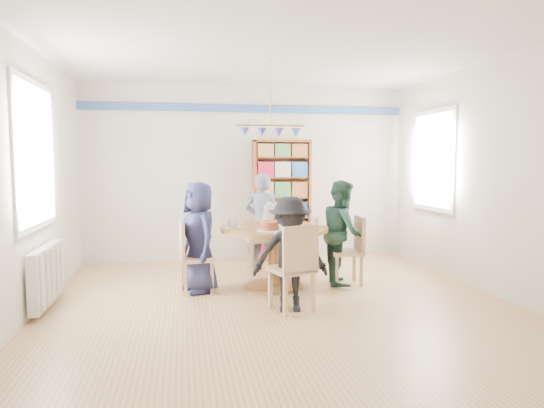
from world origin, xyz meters
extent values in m
plane|color=tan|center=(0.00, 0.00, 0.00)|extent=(5.00, 5.00, 0.00)
plane|color=white|center=(0.00, 0.00, 2.70)|extent=(5.00, 5.00, 0.00)
plane|color=silver|center=(0.00, 2.50, 1.35)|extent=(5.00, 0.00, 5.00)
plane|color=silver|center=(0.00, -2.50, 1.35)|extent=(5.00, 0.00, 5.00)
plane|color=silver|center=(-2.50, 0.00, 1.35)|extent=(0.00, 5.00, 5.00)
plane|color=silver|center=(2.50, 0.00, 1.35)|extent=(0.00, 5.00, 5.00)
cube|color=#2F4B82|center=(0.00, 2.48, 2.35)|extent=(5.00, 0.02, 0.12)
cube|color=white|center=(-2.48, 0.30, 1.60)|extent=(0.03, 1.32, 1.52)
cube|color=white|center=(-2.46, 0.30, 1.60)|extent=(0.01, 1.20, 1.40)
cube|color=white|center=(2.48, 1.30, 1.55)|extent=(0.03, 1.12, 1.42)
cube|color=white|center=(2.46, 1.30, 1.55)|extent=(0.01, 1.00, 1.30)
cylinder|color=gold|center=(0.00, 0.50, 2.33)|extent=(0.01, 0.01, 0.75)
cylinder|color=gold|center=(0.00, 0.50, 1.95)|extent=(0.80, 0.02, 0.02)
cone|color=#3E4AB0|center=(-0.30, 0.50, 1.87)|extent=(0.11, 0.11, 0.10)
cone|color=#3E4AB0|center=(-0.10, 0.50, 1.87)|extent=(0.11, 0.11, 0.10)
cone|color=#3E4AB0|center=(0.10, 0.50, 1.87)|extent=(0.11, 0.11, 0.10)
cone|color=#3E4AB0|center=(0.30, 0.50, 1.87)|extent=(0.11, 0.11, 0.10)
cube|color=silver|center=(-2.42, 0.30, 0.35)|extent=(0.10, 1.00, 0.60)
cube|color=silver|center=(-2.36, -0.10, 0.35)|extent=(0.02, 0.06, 0.56)
cube|color=silver|center=(-2.36, 0.10, 0.35)|extent=(0.02, 0.06, 0.56)
cube|color=silver|center=(-2.36, 0.30, 0.35)|extent=(0.02, 0.06, 0.56)
cube|color=silver|center=(-2.36, 0.50, 0.35)|extent=(0.02, 0.06, 0.56)
cube|color=silver|center=(-2.36, 0.70, 0.35)|extent=(0.02, 0.06, 0.56)
cylinder|color=brown|center=(0.08, 0.67, 0.72)|extent=(1.30, 1.30, 0.05)
cylinder|color=brown|center=(0.08, 0.67, 0.35)|extent=(0.16, 0.16, 0.70)
cylinder|color=brown|center=(0.08, 0.67, 0.02)|extent=(0.70, 0.70, 0.04)
cube|color=#D4AE82|center=(-0.85, 0.63, 0.40)|extent=(0.41, 0.41, 0.04)
cube|color=#D4AE82|center=(-1.02, 0.61, 0.63)|extent=(0.07, 0.38, 0.45)
cube|color=#D4AE82|center=(-0.69, 0.49, 0.19)|extent=(0.04, 0.04, 0.38)
cube|color=#D4AE82|center=(-0.71, 0.79, 0.19)|extent=(0.04, 0.04, 0.38)
cube|color=#D4AE82|center=(-0.99, 0.46, 0.19)|extent=(0.04, 0.04, 0.38)
cube|color=#D4AE82|center=(-1.02, 0.77, 0.19)|extent=(0.04, 0.04, 0.38)
cube|color=#D4AE82|center=(0.99, 0.67, 0.41)|extent=(0.40, 0.40, 0.05)
cube|color=#D4AE82|center=(1.16, 0.66, 0.63)|extent=(0.06, 0.38, 0.45)
cube|color=#D4AE82|center=(0.85, 0.83, 0.19)|extent=(0.04, 0.04, 0.39)
cube|color=#D4AE82|center=(0.83, 0.53, 0.19)|extent=(0.04, 0.04, 0.39)
cube|color=#D4AE82|center=(1.15, 0.81, 0.19)|extent=(0.04, 0.04, 0.39)
cube|color=#D4AE82|center=(1.13, 0.51, 0.19)|extent=(0.04, 0.04, 0.39)
cube|color=#D4AE82|center=(0.08, 1.59, 0.45)|extent=(0.42, 0.42, 0.05)
cube|color=#D4AE82|center=(0.08, 1.78, 0.70)|extent=(0.42, 0.04, 0.50)
cube|color=#D4AE82|center=(-0.09, 1.42, 0.22)|extent=(0.04, 0.04, 0.43)
cube|color=#D4AE82|center=(0.25, 1.42, 0.22)|extent=(0.04, 0.04, 0.43)
cube|color=#D4AE82|center=(-0.09, 1.76, 0.22)|extent=(0.04, 0.04, 0.43)
cube|color=#D4AE82|center=(0.25, 1.76, 0.22)|extent=(0.04, 0.04, 0.43)
cube|color=#D4AE82|center=(0.09, -0.25, 0.43)|extent=(0.50, 0.50, 0.05)
cube|color=#D4AE82|center=(0.14, -0.42, 0.67)|extent=(0.39, 0.15, 0.48)
cube|color=#D4AE82|center=(0.19, -0.04, 0.20)|extent=(0.05, 0.05, 0.41)
cube|color=#D4AE82|center=(-0.12, -0.14, 0.20)|extent=(0.05, 0.05, 0.41)
cube|color=#D4AE82|center=(0.29, -0.35, 0.20)|extent=(0.05, 0.05, 0.41)
cube|color=#D4AE82|center=(-0.02, -0.45, 0.20)|extent=(0.05, 0.05, 0.41)
imported|color=#1C1E3E|center=(-0.82, 0.66, 0.65)|extent=(0.61, 0.74, 1.30)
imported|color=#1B372B|center=(0.96, 0.72, 0.65)|extent=(0.60, 0.71, 1.30)
imported|color=gray|center=(0.08, 1.57, 0.69)|extent=(0.59, 0.49, 1.38)
imported|color=black|center=(0.07, -0.26, 0.59)|extent=(0.82, 0.54, 1.18)
cube|color=brown|center=(0.08, 2.34, 0.93)|extent=(0.04, 0.27, 1.87)
cube|color=brown|center=(0.93, 2.34, 0.93)|extent=(0.04, 0.27, 1.87)
cube|color=brown|center=(0.51, 2.34, 1.85)|extent=(0.89, 0.27, 0.04)
cube|color=brown|center=(0.51, 2.34, 0.03)|extent=(0.89, 0.27, 0.05)
cube|color=brown|center=(0.51, 2.46, 0.93)|extent=(0.89, 0.02, 1.87)
cube|color=brown|center=(0.51, 2.34, 0.36)|extent=(0.84, 0.25, 0.02)
cube|color=brown|center=(0.51, 2.34, 0.67)|extent=(0.84, 0.25, 0.02)
cube|color=brown|center=(0.51, 2.34, 0.98)|extent=(0.84, 0.25, 0.02)
cube|color=brown|center=(0.51, 2.34, 1.29)|extent=(0.84, 0.25, 0.02)
cube|color=brown|center=(0.51, 2.34, 1.60)|extent=(0.84, 0.25, 0.02)
cube|color=#A61935|center=(0.24, 2.32, 0.17)|extent=(0.25, 0.20, 0.23)
cube|color=silver|center=(0.51, 2.32, 0.17)|extent=(0.25, 0.20, 0.23)
cube|color=#264E8B|center=(0.77, 2.32, 0.17)|extent=(0.25, 0.20, 0.23)
cube|color=#B07A46|center=(0.24, 2.32, 0.48)|extent=(0.25, 0.20, 0.23)
cube|color=#417542|center=(0.51, 2.32, 0.48)|extent=(0.25, 0.20, 0.23)
cube|color=brown|center=(0.77, 2.32, 0.48)|extent=(0.25, 0.20, 0.23)
cube|color=#A61935|center=(0.24, 2.32, 0.79)|extent=(0.25, 0.20, 0.23)
cube|color=silver|center=(0.51, 2.32, 0.79)|extent=(0.25, 0.20, 0.23)
cube|color=#264E8B|center=(0.77, 2.32, 0.79)|extent=(0.25, 0.20, 0.23)
cube|color=#B07A46|center=(0.24, 2.32, 1.10)|extent=(0.25, 0.20, 0.23)
cube|color=#417542|center=(0.51, 2.32, 1.10)|extent=(0.25, 0.20, 0.23)
cube|color=brown|center=(0.77, 2.32, 1.10)|extent=(0.25, 0.20, 0.23)
cube|color=#A61935|center=(0.24, 2.32, 1.42)|extent=(0.25, 0.20, 0.23)
cube|color=silver|center=(0.51, 2.32, 1.42)|extent=(0.25, 0.20, 0.23)
cube|color=#264E8B|center=(0.77, 2.32, 1.42)|extent=(0.25, 0.20, 0.23)
cube|color=#B07A46|center=(0.24, 2.32, 1.71)|extent=(0.25, 0.20, 0.19)
cube|color=#417542|center=(0.51, 2.32, 1.71)|extent=(0.25, 0.20, 0.19)
cube|color=brown|center=(0.77, 2.32, 1.71)|extent=(0.25, 0.20, 0.19)
cylinder|color=white|center=(0.03, 0.76, 0.88)|extent=(0.13, 0.13, 0.25)
sphere|color=white|center=(0.03, 0.76, 1.00)|extent=(0.09, 0.09, 0.09)
cylinder|color=silver|center=(0.21, 0.80, 0.90)|extent=(0.07, 0.07, 0.29)
cylinder|color=#3E4AB0|center=(0.21, 0.80, 1.05)|extent=(0.03, 0.03, 0.03)
cylinder|color=white|center=(0.13, 0.97, 0.76)|extent=(0.31, 0.31, 0.01)
cylinder|color=brown|center=(0.13, 0.97, 0.81)|extent=(0.25, 0.25, 0.09)
cylinder|color=white|center=(-0.02, 0.36, 0.76)|extent=(0.31, 0.31, 0.01)
cylinder|color=brown|center=(-0.02, 0.36, 0.81)|extent=(0.25, 0.25, 0.09)
cylinder|color=white|center=(-0.42, 0.67, 0.76)|extent=(0.21, 0.21, 0.01)
imported|color=white|center=(-0.42, 0.67, 0.80)|extent=(0.13, 0.13, 0.10)
cylinder|color=white|center=(0.58, 0.67, 0.76)|extent=(0.21, 0.21, 0.01)
imported|color=white|center=(0.58, 0.67, 0.80)|extent=(0.10, 0.10, 0.10)
cylinder|color=white|center=(0.08, 1.17, 0.76)|extent=(0.21, 0.21, 0.01)
imported|color=white|center=(0.08, 1.17, 0.80)|extent=(0.13, 0.13, 0.10)
cylinder|color=white|center=(0.08, 0.17, 0.76)|extent=(0.21, 0.21, 0.01)
imported|color=white|center=(0.08, 0.17, 0.80)|extent=(0.10, 0.10, 0.10)
camera|label=1|loc=(-1.00, -5.02, 1.53)|focal=32.00mm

